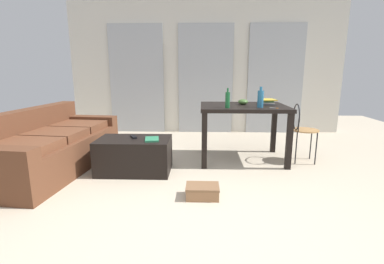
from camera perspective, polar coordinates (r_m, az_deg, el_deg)
name	(u,v)px	position (r m, az deg, el deg)	size (l,w,h in m)	color
ground_plane	(207,166)	(3.84, 2.96, -6.90)	(8.98, 8.98, 0.00)	beige
wall_back	(206,68)	(5.90, 2.75, 12.67)	(5.48, 0.10, 2.60)	silver
curtains	(205,80)	(5.82, 2.73, 10.52)	(3.89, 0.03, 2.16)	#B2B7BC
couch	(50,147)	(4.08, -26.70, -2.71)	(1.10, 2.16, 0.78)	brown
coffee_table	(134,155)	(3.65, -11.52, -4.61)	(0.90, 0.56, 0.43)	black
craft_table	(243,113)	(4.05, 10.25, 3.80)	(1.19, 0.90, 0.79)	black
wire_chair	(301,126)	(4.20, 21.07, 1.23)	(0.37, 0.38, 0.82)	#B7844C
bottle_near	(228,100)	(3.70, 7.17, 6.46)	(0.06, 0.06, 0.26)	#195B2D
bottle_far	(261,99)	(3.83, 13.63, 6.55)	(0.08, 0.08, 0.27)	teal
bowl	(243,102)	(4.11, 10.24, 6.00)	(0.14, 0.14, 0.08)	#477033
book_stack	(267,102)	(4.20, 14.88, 5.89)	(0.25, 0.29, 0.07)	#4C4C51
scissors	(275,108)	(3.81, 16.39, 4.66)	(0.11, 0.09, 0.00)	#9EA0A5
tv_remote_primary	(134,137)	(3.65, -11.66, -0.96)	(0.05, 0.16, 0.02)	black
magazine	(152,139)	(3.49, -8.08, -1.45)	(0.16, 0.24, 0.02)	#2D7F56
shoebox	(202,191)	(2.93, 2.12, -11.85)	(0.34, 0.24, 0.13)	#996B47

